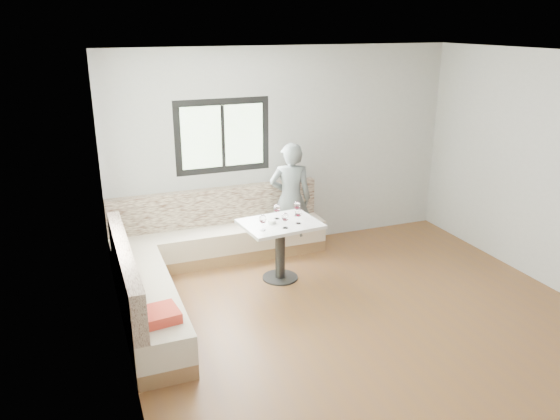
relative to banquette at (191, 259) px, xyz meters
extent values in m
cube|color=brown|center=(1.59, -1.63, -0.33)|extent=(5.00, 5.00, 0.01)
cube|color=white|center=(1.59, -1.63, 2.47)|extent=(5.00, 5.00, 0.01)
cube|color=#B7B7B2|center=(1.59, 0.87, 1.07)|extent=(5.00, 0.01, 2.80)
cube|color=#B7B7B2|center=(-0.91, -1.63, 1.07)|extent=(0.01, 5.00, 2.80)
cube|color=black|center=(0.69, 0.86, 1.32)|extent=(1.30, 0.02, 1.00)
cube|color=black|center=(-0.90, -0.73, 1.32)|extent=(0.02, 1.30, 1.00)
cube|color=olive|center=(0.54, 0.60, -0.25)|extent=(2.90, 0.55, 0.16)
cube|color=beige|center=(0.54, 0.60, -0.03)|extent=(2.90, 0.55, 0.29)
cube|color=beige|center=(0.54, 0.80, 0.37)|extent=(2.90, 0.14, 0.50)
cube|color=olive|center=(-0.64, -0.80, -0.25)|extent=(0.55, 2.25, 0.16)
cube|color=beige|center=(-0.64, -0.80, -0.03)|extent=(0.55, 2.25, 0.29)
cube|color=beige|center=(-0.84, -0.80, 0.37)|extent=(0.14, 2.25, 0.50)
cube|color=red|center=(-0.62, -1.51, 0.17)|extent=(0.38, 0.38, 0.10)
cylinder|color=black|center=(1.07, -0.26, -0.32)|extent=(0.45, 0.45, 0.02)
cylinder|color=black|center=(1.07, -0.26, 0.03)|extent=(0.12, 0.12, 0.72)
cube|color=white|center=(1.07, -0.26, 0.41)|extent=(0.99, 0.81, 0.04)
imported|color=#585F5E|center=(1.51, 0.48, 0.46)|extent=(0.66, 0.53, 1.58)
cylinder|color=white|center=(0.97, -0.25, 0.45)|extent=(0.10, 0.10, 0.04)
sphere|color=black|center=(0.99, -0.24, 0.46)|extent=(0.02, 0.02, 0.02)
sphere|color=black|center=(0.96, -0.24, 0.46)|extent=(0.02, 0.02, 0.02)
sphere|color=black|center=(0.97, -0.26, 0.46)|extent=(0.02, 0.02, 0.02)
cylinder|color=white|center=(0.79, -0.43, 0.43)|extent=(0.06, 0.06, 0.01)
cylinder|color=white|center=(0.79, -0.43, 0.48)|extent=(0.01, 0.01, 0.08)
ellipsoid|color=white|center=(0.79, -0.43, 0.57)|extent=(0.09, 0.09, 0.10)
cylinder|color=#4D0815|center=(0.79, -0.43, 0.54)|extent=(0.06, 0.06, 0.02)
cylinder|color=white|center=(1.06, -0.46, 0.43)|extent=(0.06, 0.06, 0.01)
cylinder|color=white|center=(1.06, -0.46, 0.48)|extent=(0.01, 0.01, 0.08)
ellipsoid|color=white|center=(1.06, -0.46, 0.57)|extent=(0.09, 0.09, 0.10)
cylinder|color=#4D0815|center=(1.06, -0.46, 0.54)|extent=(0.06, 0.06, 0.02)
cylinder|color=white|center=(1.27, -0.38, 0.43)|extent=(0.06, 0.06, 0.01)
cylinder|color=white|center=(1.27, -0.38, 0.48)|extent=(0.01, 0.01, 0.08)
ellipsoid|color=white|center=(1.27, -0.38, 0.57)|extent=(0.09, 0.09, 0.10)
cylinder|color=#4D0815|center=(1.27, -0.38, 0.54)|extent=(0.06, 0.06, 0.02)
cylinder|color=white|center=(1.08, -0.12, 0.43)|extent=(0.06, 0.06, 0.01)
cylinder|color=white|center=(1.08, -0.12, 0.48)|extent=(0.01, 0.01, 0.08)
ellipsoid|color=white|center=(1.08, -0.12, 0.57)|extent=(0.09, 0.09, 0.10)
cylinder|color=#4D0815|center=(1.08, -0.12, 0.54)|extent=(0.06, 0.06, 0.02)
cylinder|color=white|center=(1.36, -0.11, 0.43)|extent=(0.06, 0.06, 0.01)
cylinder|color=white|center=(1.36, -0.11, 0.48)|extent=(0.01, 0.01, 0.08)
ellipsoid|color=white|center=(1.36, -0.11, 0.57)|extent=(0.09, 0.09, 0.10)
cylinder|color=#4D0815|center=(1.36, -0.11, 0.54)|extent=(0.06, 0.06, 0.02)
camera|label=1|loc=(-1.19, -6.11, 2.77)|focal=35.00mm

